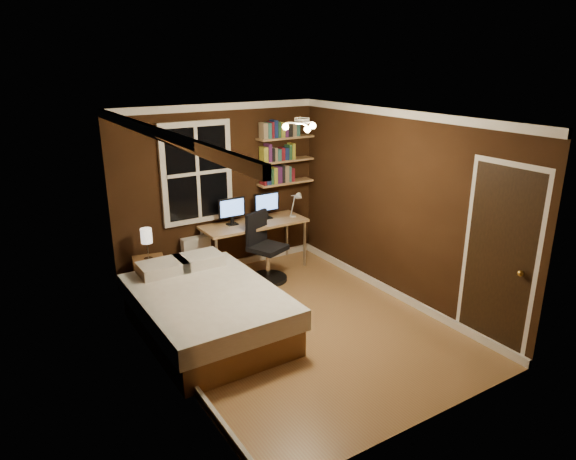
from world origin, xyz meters
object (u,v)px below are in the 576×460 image
desk (254,226)px  office_chair (265,255)px  nightstand (150,277)px  bed (207,310)px  bedside_lamp (147,244)px  desk_lamp (296,204)px  monitor_left (232,211)px  monitor_right (266,206)px  radiator (197,257)px

desk → office_chair: size_ratio=1.58×
nightstand → desk: size_ratio=0.32×
bed → bedside_lamp: 1.50m
desk_lamp → monitor_left: bearing=167.5°
nightstand → bedside_lamp: (0.00, 0.00, 0.47)m
monitor_right → office_chair: bearing=-122.6°
radiator → desk_lamp: bearing=-12.8°
nightstand → radiator: 0.80m
monitor_left → desk: bearing=-13.9°
bedside_lamp → office_chair: size_ratio=0.43×
radiator → monitor_left: monitor_left is taller
bedside_lamp → monitor_left: size_ratio=1.04×
nightstand → monitor_right: (1.89, 0.08, 0.71)m
monitor_right → desk: bearing=-163.0°
desk → monitor_right: bearing=17.0°
monitor_left → bedside_lamp: bearing=-176.7°
desk → monitor_right: 0.38m
bedside_lamp → monitor_left: (1.30, 0.08, 0.23)m
bed → desk_lamp: 2.51m
radiator → nightstand: bearing=-165.1°
radiator → office_chair: bearing=-36.9°
monitor_left → monitor_right: size_ratio=1.00×
radiator → monitor_left: (0.54, -0.13, 0.65)m
bed → radiator: 1.71m
nightstand → monitor_right: 2.02m
desk → monitor_left: (-0.32, 0.08, 0.26)m
desk → monitor_right: size_ratio=3.83×
desk → desk_lamp: desk_lamp is taller
monitor_right → office_chair: 0.81m
nightstand → radiator: bearing=26.4°
monitor_right → office_chair: (-0.31, -0.48, -0.58)m
bedside_lamp → radiator: bedside_lamp is taller
nightstand → radiator: (0.77, 0.20, 0.05)m
radiator → office_chair: 1.02m
radiator → desk: 0.97m
desk → office_chair: office_chair is taller
bedside_lamp → monitor_right: 1.91m
bedside_lamp → desk_lamp: (2.28, -0.14, 0.25)m
radiator → desk: (0.86, -0.21, 0.39)m
nightstand → office_chair: bearing=-3.0°
radiator → office_chair: (0.81, -0.61, 0.08)m
desk_lamp → office_chair: bearing=-159.1°
radiator → desk: size_ratio=0.39×
nightstand → bed: bearing=-69.4°
office_chair → monitor_right: bearing=35.1°
monitor_right → office_chair: monitor_right is taller
desk → monitor_left: size_ratio=3.83×
desk → monitor_right: (0.26, 0.08, 0.26)m
bedside_lamp → desk_lamp: desk_lamp is taller
monitor_left → office_chair: size_ratio=0.41×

